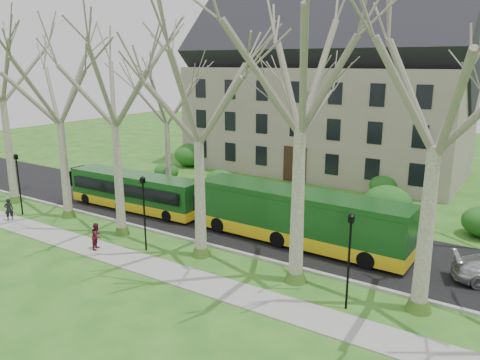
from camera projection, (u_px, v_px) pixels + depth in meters
name	position (u px, v px, depth m)	size (l,w,h in m)	color
ground	(243.00, 268.00, 24.55)	(120.00, 120.00, 0.00)	#265C1A
sidewalk	(215.00, 286.00, 22.51)	(70.00, 2.00, 0.06)	gray
road	(291.00, 236.00, 29.01)	(80.00, 8.00, 0.06)	black
curb	(258.00, 257.00, 25.75)	(80.00, 0.25, 0.14)	#A5A39E
building	(325.00, 88.00, 45.25)	(26.50, 12.20, 16.00)	gray
tree_row_verge	(247.00, 136.00, 23.07)	(49.00, 7.00, 14.00)	gray
tree_row_far	(312.00, 128.00, 32.72)	(33.00, 7.00, 12.00)	gray
lamp_row	(233.00, 228.00, 23.10)	(36.22, 0.22, 4.30)	black
hedges	(287.00, 182.00, 38.15)	(30.60, 8.60, 2.00)	#19591D
bus_lead	(135.00, 191.00, 33.97)	(10.82, 2.25, 2.71)	#144818
bus_follow	(299.00, 217.00, 27.47)	(13.13, 2.74, 3.28)	#144818
pedestrian_a	(9.00, 209.00, 31.68)	(0.56, 0.37, 1.53)	black
pedestrian_b	(97.00, 236.00, 26.82)	(0.75, 0.59, 1.55)	#591424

